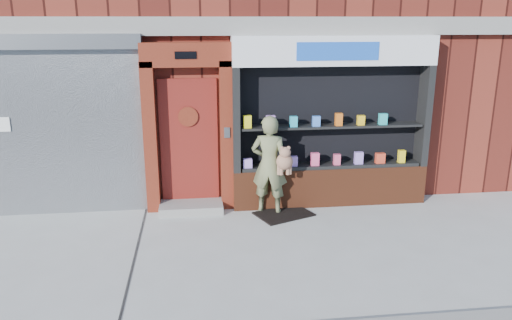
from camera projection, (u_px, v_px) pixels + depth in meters
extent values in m
plane|color=#9E9E99|center=(243.00, 252.00, 7.24)|extent=(80.00, 80.00, 0.00)
cube|color=gray|center=(231.00, 26.00, 8.22)|extent=(12.00, 0.16, 0.30)
cube|color=gray|center=(54.00, 134.00, 8.36)|extent=(3.00, 0.10, 2.80)
cube|color=slate|center=(42.00, 41.00, 7.89)|extent=(3.10, 0.30, 0.24)
cube|color=white|center=(0.00, 125.00, 8.15)|extent=(0.30, 0.01, 0.24)
cube|color=#5D1C10|center=(150.00, 138.00, 8.50)|extent=(0.22, 0.28, 2.60)
cube|color=#5D1C10|center=(227.00, 136.00, 8.65)|extent=(0.22, 0.28, 2.60)
cube|color=#5D1C10|center=(186.00, 55.00, 8.19)|extent=(1.50, 0.28, 0.40)
cube|color=black|center=(186.00, 55.00, 8.05)|extent=(0.35, 0.01, 0.12)
cube|color=maroon|center=(189.00, 142.00, 8.71)|extent=(1.00, 0.06, 2.20)
cylinder|color=black|center=(188.00, 117.00, 8.55)|extent=(0.28, 0.02, 0.28)
cylinder|color=#5D1C10|center=(188.00, 117.00, 8.54)|extent=(0.34, 0.02, 0.34)
cube|color=gray|center=(191.00, 207.00, 8.76)|extent=(1.10, 0.55, 0.15)
cube|color=slate|center=(227.00, 133.00, 8.48)|extent=(0.10, 0.02, 0.18)
cube|color=maroon|center=(329.00, 185.00, 9.07)|extent=(3.50, 0.40, 0.70)
cube|color=black|center=(236.00, 120.00, 8.53)|extent=(0.12, 0.40, 1.80)
cube|color=black|center=(424.00, 115.00, 8.93)|extent=(0.12, 0.40, 1.80)
cube|color=black|center=(329.00, 116.00, 8.91)|extent=(3.30, 0.03, 1.80)
cube|color=black|center=(330.00, 165.00, 8.97)|extent=(3.20, 0.36, 0.06)
cube|color=black|center=(332.00, 126.00, 8.77)|extent=(3.20, 0.36, 0.04)
cube|color=white|center=(335.00, 50.00, 8.42)|extent=(3.50, 0.40, 0.50)
cube|color=#184BB4|center=(338.00, 51.00, 8.22)|extent=(1.40, 0.01, 0.30)
cube|color=#B185F0|center=(248.00, 163.00, 8.69)|extent=(0.15, 0.09, 0.16)
cube|color=orange|center=(270.00, 161.00, 8.73)|extent=(0.13, 0.09, 0.21)
cube|color=#B681E8|center=(293.00, 161.00, 8.78)|extent=(0.16, 0.09, 0.18)
cube|color=#EA4E81|center=(315.00, 159.00, 8.82)|extent=(0.14, 0.09, 0.23)
cube|color=#E54C75|center=(337.00, 159.00, 8.87)|extent=(0.11, 0.09, 0.19)
cube|color=#9C79D9|center=(359.00, 158.00, 8.91)|extent=(0.15, 0.09, 0.22)
cube|color=red|center=(380.00, 158.00, 8.96)|extent=(0.17, 0.09, 0.19)
cube|color=yellow|center=(401.00, 156.00, 9.00)|extent=(0.12, 0.09, 0.23)
cube|color=yellow|center=(247.00, 122.00, 8.48)|extent=(0.14, 0.09, 0.22)
cube|color=#C683EC|center=(271.00, 121.00, 8.53)|extent=(0.15, 0.09, 0.20)
cube|color=#27A6C4|center=(294.00, 122.00, 8.58)|extent=(0.13, 0.09, 0.18)
cube|color=#437BE6|center=(316.00, 121.00, 8.63)|extent=(0.13, 0.09, 0.18)
cube|color=orange|center=(339.00, 119.00, 8.67)|extent=(0.12, 0.09, 0.22)
cube|color=yellow|center=(361.00, 120.00, 8.72)|extent=(0.12, 0.09, 0.17)
cube|color=#24B4B7|center=(383.00, 119.00, 8.77)|extent=(0.14, 0.09, 0.20)
imported|color=#686D47|center=(269.00, 165.00, 8.54)|extent=(0.72, 0.59, 1.72)
sphere|color=#8D5E46|center=(285.00, 161.00, 8.38)|extent=(0.28, 0.28, 0.28)
sphere|color=#8D5E46|center=(285.00, 152.00, 8.29)|extent=(0.19, 0.19, 0.19)
sphere|color=#8D5E46|center=(282.00, 148.00, 8.26)|extent=(0.07, 0.07, 0.07)
sphere|color=#8D5E46|center=(289.00, 148.00, 8.27)|extent=(0.07, 0.07, 0.07)
cylinder|color=#8D5E46|center=(279.00, 170.00, 8.40)|extent=(0.07, 0.07, 0.17)
cylinder|color=#8D5E46|center=(290.00, 169.00, 8.43)|extent=(0.07, 0.07, 0.17)
cylinder|color=#8D5E46|center=(281.00, 170.00, 8.39)|extent=(0.07, 0.07, 0.17)
cylinder|color=#8D5E46|center=(288.00, 170.00, 8.40)|extent=(0.07, 0.07, 0.17)
cube|color=black|center=(284.00, 214.00, 8.63)|extent=(1.09, 0.94, 0.02)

